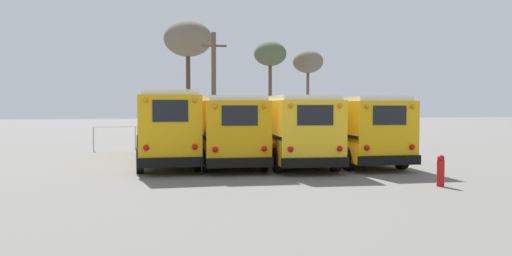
{
  "coord_description": "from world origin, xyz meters",
  "views": [
    {
      "loc": [
        -4.22,
        -23.14,
        2.62
      ],
      "look_at": [
        0.0,
        -0.24,
        1.58
      ],
      "focal_mm": 35.0,
      "sensor_mm": 36.0,
      "label": 1
    }
  ],
  "objects_px": {
    "school_bus_1": "(225,127)",
    "bare_tree_1": "(188,40)",
    "utility_pole": "(214,86)",
    "bare_tree_0": "(308,63)",
    "fire_hydrant": "(441,170)",
    "school_bus_0": "(163,124)",
    "school_bus_3": "(345,126)",
    "bare_tree_2": "(270,55)",
    "school_bus_2": "(288,127)"
  },
  "relations": [
    {
      "from": "school_bus_0",
      "to": "utility_pole",
      "type": "distance_m",
      "value": 11.91
    },
    {
      "from": "school_bus_2",
      "to": "fire_hydrant",
      "type": "bearing_deg",
      "value": -67.3
    },
    {
      "from": "bare_tree_0",
      "to": "fire_hydrant",
      "type": "bearing_deg",
      "value": -96.64
    },
    {
      "from": "school_bus_3",
      "to": "school_bus_2",
      "type": "bearing_deg",
      "value": -175.66
    },
    {
      "from": "school_bus_1",
      "to": "utility_pole",
      "type": "bearing_deg",
      "value": 87.01
    },
    {
      "from": "school_bus_0",
      "to": "bare_tree_1",
      "type": "xyz_separation_m",
      "value": [
        1.96,
        17.14,
        6.19
      ]
    },
    {
      "from": "utility_pole",
      "to": "bare_tree_0",
      "type": "distance_m",
      "value": 10.12
    },
    {
      "from": "school_bus_1",
      "to": "bare_tree_1",
      "type": "height_order",
      "value": "bare_tree_1"
    },
    {
      "from": "school_bus_1",
      "to": "school_bus_3",
      "type": "xyz_separation_m",
      "value": [
        5.68,
        -0.5,
        0.0
      ]
    },
    {
      "from": "school_bus_0",
      "to": "fire_hydrant",
      "type": "bearing_deg",
      "value": -45.0
    },
    {
      "from": "bare_tree_1",
      "to": "bare_tree_2",
      "type": "relative_size",
      "value": 1.24
    },
    {
      "from": "school_bus_0",
      "to": "bare_tree_2",
      "type": "distance_m",
      "value": 17.79
    },
    {
      "from": "school_bus_1",
      "to": "fire_hydrant",
      "type": "distance_m",
      "value": 10.32
    },
    {
      "from": "utility_pole",
      "to": "bare_tree_0",
      "type": "height_order",
      "value": "utility_pole"
    },
    {
      "from": "bare_tree_0",
      "to": "bare_tree_2",
      "type": "height_order",
      "value": "bare_tree_2"
    },
    {
      "from": "school_bus_3",
      "to": "bare_tree_1",
      "type": "bearing_deg",
      "value": 109.82
    },
    {
      "from": "school_bus_1",
      "to": "utility_pole",
      "type": "height_order",
      "value": "utility_pole"
    },
    {
      "from": "school_bus_0",
      "to": "school_bus_3",
      "type": "bearing_deg",
      "value": -7.01
    },
    {
      "from": "school_bus_0",
      "to": "school_bus_2",
      "type": "relative_size",
      "value": 1.08
    },
    {
      "from": "school_bus_3",
      "to": "bare_tree_0",
      "type": "bearing_deg",
      "value": 79.37
    },
    {
      "from": "bare_tree_1",
      "to": "fire_hydrant",
      "type": "xyz_separation_m",
      "value": [
        6.89,
        -25.99,
        -7.44
      ]
    },
    {
      "from": "bare_tree_1",
      "to": "bare_tree_2",
      "type": "height_order",
      "value": "bare_tree_1"
    },
    {
      "from": "school_bus_2",
      "to": "school_bus_3",
      "type": "relative_size",
      "value": 1.0
    },
    {
      "from": "school_bus_0",
      "to": "school_bus_3",
      "type": "xyz_separation_m",
      "value": [
        8.52,
        -1.05,
        -0.12
      ]
    },
    {
      "from": "school_bus_1",
      "to": "school_bus_2",
      "type": "bearing_deg",
      "value": -14.19
    },
    {
      "from": "school_bus_1",
      "to": "fire_hydrant",
      "type": "relative_size",
      "value": 9.56
    },
    {
      "from": "utility_pole",
      "to": "bare_tree_2",
      "type": "relative_size",
      "value": 1.0
    },
    {
      "from": "bare_tree_0",
      "to": "bare_tree_2",
      "type": "relative_size",
      "value": 0.94
    },
    {
      "from": "school_bus_3",
      "to": "school_bus_0",
      "type": "bearing_deg",
      "value": 172.99
    },
    {
      "from": "school_bus_0",
      "to": "bare_tree_0",
      "type": "xyz_separation_m",
      "value": [
        11.8,
        16.45,
        4.43
      ]
    },
    {
      "from": "utility_pole",
      "to": "bare_tree_1",
      "type": "xyz_separation_m",
      "value": [
        -1.49,
        5.95,
        3.98
      ]
    },
    {
      "from": "school_bus_0",
      "to": "school_bus_3",
      "type": "relative_size",
      "value": 1.08
    },
    {
      "from": "fire_hydrant",
      "to": "school_bus_1",
      "type": "bearing_deg",
      "value": 125.9
    },
    {
      "from": "bare_tree_0",
      "to": "bare_tree_1",
      "type": "xyz_separation_m",
      "value": [
        -9.84,
        0.69,
        1.76
      ]
    },
    {
      "from": "school_bus_2",
      "to": "bare_tree_1",
      "type": "relative_size",
      "value": 1.02
    },
    {
      "from": "school_bus_2",
      "to": "school_bus_3",
      "type": "bearing_deg",
      "value": 4.34
    },
    {
      "from": "school_bus_0",
      "to": "utility_pole",
      "type": "relative_size",
      "value": 1.36
    },
    {
      "from": "school_bus_2",
      "to": "bare_tree_0",
      "type": "distance_m",
      "value": 19.28
    },
    {
      "from": "school_bus_1",
      "to": "bare_tree_2",
      "type": "height_order",
      "value": "bare_tree_2"
    },
    {
      "from": "school_bus_3",
      "to": "fire_hydrant",
      "type": "height_order",
      "value": "school_bus_3"
    },
    {
      "from": "school_bus_2",
      "to": "utility_pole",
      "type": "distance_m",
      "value": 12.85
    },
    {
      "from": "utility_pole",
      "to": "fire_hydrant",
      "type": "xyz_separation_m",
      "value": [
        5.4,
        -20.04,
        -3.46
      ]
    },
    {
      "from": "school_bus_0",
      "to": "bare_tree_0",
      "type": "bearing_deg",
      "value": 54.34
    },
    {
      "from": "utility_pole",
      "to": "fire_hydrant",
      "type": "height_order",
      "value": "utility_pole"
    },
    {
      "from": "bare_tree_2",
      "to": "fire_hydrant",
      "type": "height_order",
      "value": "bare_tree_2"
    },
    {
      "from": "school_bus_0",
      "to": "fire_hydrant",
      "type": "relative_size",
      "value": 10.13
    },
    {
      "from": "utility_pole",
      "to": "bare_tree_1",
      "type": "bearing_deg",
      "value": 104.01
    },
    {
      "from": "bare_tree_2",
      "to": "fire_hydrant",
      "type": "relative_size",
      "value": 7.43
    },
    {
      "from": "bare_tree_0",
      "to": "fire_hydrant",
      "type": "distance_m",
      "value": 26.09
    },
    {
      "from": "bare_tree_1",
      "to": "fire_hydrant",
      "type": "height_order",
      "value": "bare_tree_1"
    }
  ]
}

